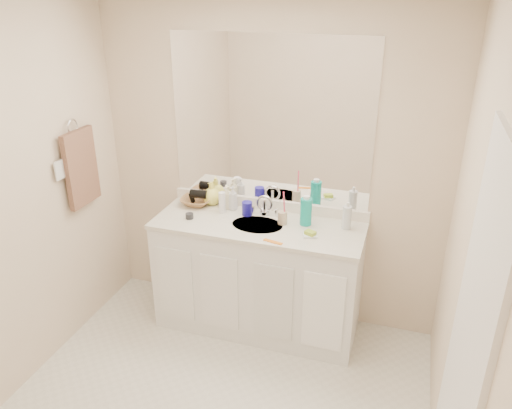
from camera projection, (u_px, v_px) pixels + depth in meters
The scene contains 27 objects.
wall_back at pixel (270, 169), 3.69m from camera, with size 2.60×0.02×2.40m, color beige.
wall_right at pixel (469, 296), 2.19m from camera, with size 0.02×2.60×2.40m, color beige.
vanity_cabinet at pixel (258, 277), 3.76m from camera, with size 1.50×0.55×0.85m, color white.
countertop at pixel (258, 225), 3.59m from camera, with size 1.52×0.57×0.03m, color silver.
backsplash at pixel (269, 204), 3.79m from camera, with size 1.52×0.03×0.08m, color white.
sink_basin at pixel (257, 226), 3.57m from camera, with size 0.37×0.37×0.02m, color #B3AE9C.
faucet at pixel (265, 208), 3.70m from camera, with size 0.02×0.02×0.11m, color silver.
mirror at pixel (270, 122), 3.54m from camera, with size 1.48×0.01×1.20m, color white.
blue_mug at pixel (247, 209), 3.69m from camera, with size 0.08×0.08×0.10m, color #1C169B.
tan_cup at pixel (282, 218), 3.56m from camera, with size 0.07×0.07×0.09m, color tan.
toothbrush at pixel (284, 205), 3.52m from camera, with size 0.01×0.01×0.21m, color #FA4267.
mouthwash_bottle at pixel (306, 212), 3.53m from camera, with size 0.08×0.08×0.20m, color #0DA194.
clear_pump_bottle at pixel (347, 218), 3.47m from camera, with size 0.06×0.06×0.17m, color silver.
soap_dish at pixel (310, 235), 3.40m from camera, with size 0.10×0.08×0.01m, color white.
green_soap at pixel (310, 233), 3.39m from camera, with size 0.07×0.05×0.03m, color #9CB82D.
orange_comb at pixel (273, 242), 3.32m from camera, with size 0.14×0.03×0.01m, color orange.
dark_jar at pixel (189, 216), 3.65m from camera, with size 0.06×0.06×0.04m, color #242529.
extra_white_bottle at pixel (222, 203), 3.72m from camera, with size 0.05×0.05×0.16m, color white.
soap_bottle_white at pixel (233, 198), 3.76m from camera, with size 0.07×0.07×0.19m, color silver.
soap_bottle_cream at pixel (227, 197), 3.80m from camera, with size 0.08×0.08×0.18m, color #F7F1C9.
soap_bottle_yellow at pixel (212, 193), 3.86m from camera, with size 0.14×0.14×0.18m, color #F4EF5F.
wicker_basket at pixel (197, 201), 3.87m from camera, with size 0.24×0.24×0.06m, color olive.
hair_dryer at pixel (199, 194), 3.84m from camera, with size 0.07×0.07×0.13m, color black.
towel_ring at pixel (73, 127), 3.45m from camera, with size 0.11×0.11×0.01m, color silver.
hand_towel at pixel (81, 168), 3.56m from camera, with size 0.04×0.32×0.55m, color brown.
switch_plate at pixel (59, 170), 3.38m from camera, with size 0.01×0.09×0.13m, color white.
door at pixel (461, 378), 2.02m from camera, with size 0.02×0.82×2.00m, color white.
Camera 1 is at (0.98, -2.04, 2.46)m, focal length 35.00 mm.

